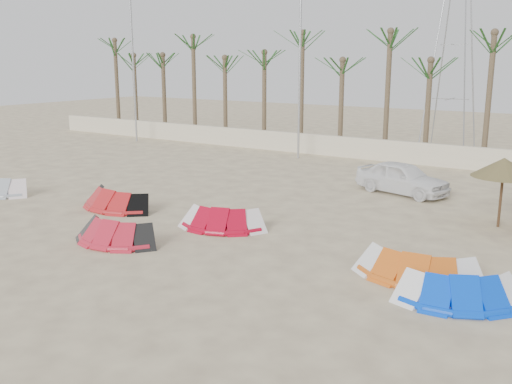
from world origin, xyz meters
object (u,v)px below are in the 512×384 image
Objects in this scene: kite_grey at (1,184)px; kite_red_right at (227,217)px; parasol_left at (504,167)px; kite_red_left at (120,197)px; car at (402,178)px; kite_orange at (421,263)px; kite_blue at (464,286)px; kite_red_mid at (121,230)px.

kite_grey and kite_red_right have the same top height.
parasol_left is (8.34, 5.59, 1.82)m from kite_red_right.
kite_red_right is at bearing 0.20° from kite_red_left.
car is at bearing 32.91° from kite_grey.
parasol_left is 6.00m from car.
kite_red_left is 1.06× the size of kite_red_right.
parasol_left is at bearing 22.09° from kite_red_left.
kite_blue is (1.44, -1.04, -0.00)m from kite_orange.
kite_red_mid is at bearing -121.29° from kite_red_right.
car reaches higher than kite_red_mid.
kite_red_left is 12.65m from car.
kite_red_mid and kite_red_right have the same top height.
kite_red_left and kite_blue have the same top height.
kite_red_left is 1.13× the size of kite_red_mid.
kite_red_mid is 0.74× the size of car.
kite_red_mid is 0.90× the size of kite_orange.
kite_grey is 0.99× the size of kite_orange.
kite_orange is (7.49, -0.93, 0.00)m from kite_red_right.
kite_grey is at bearing 168.03° from kite_red_mid.
parasol_left is (20.34, 6.79, 1.82)m from kite_grey.
kite_red_mid is 3.88m from kite_red_right.
kite_red_mid is 11.03m from kite_blue.
car is (-4.81, 3.26, -1.49)m from parasol_left.
kite_orange is 10.56m from car.
kite_red_right is (2.02, 3.32, 0.00)m from kite_red_mid.
kite_grey is 10.21m from kite_red_mid.
kite_red_right is 0.95× the size of kite_blue.
kite_red_mid is 13.78m from parasol_left.
car reaches higher than kite_orange.
kite_red_left and kite_red_mid have the same top height.
parasol_left is at bearing 94.46° from kite_blue.
parasol_left is (13.82, 5.61, 1.81)m from kite_red_left.
car is at bearing 112.06° from kite_orange.
parasol_left is (10.35, 8.91, 1.82)m from kite_red_mid.
kite_red_mid is (3.47, -3.30, -0.00)m from kite_red_left.
kite_grey is at bearing -161.54° from parasol_left.
kite_red_mid is at bearing -11.97° from kite_grey.
kite_red_mid is 9.80m from kite_orange.
kite_red_left is 1.02× the size of kite_orange.
kite_red_left is at bearing 136.43° from kite_red_mid.
kite_orange is at bearing -7.11° from kite_red_right.
kite_grey and kite_blue have the same top height.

